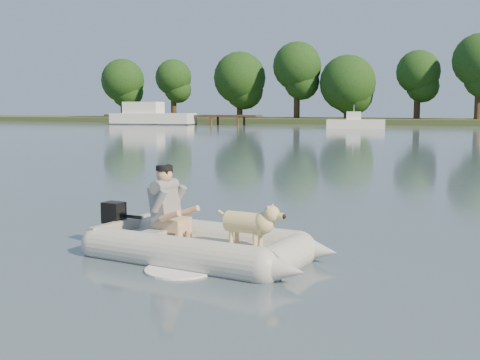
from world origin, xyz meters
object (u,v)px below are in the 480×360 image
at_px(dock, 180,120).
at_px(cabin_cruiser, 153,113).
at_px(dog, 246,226).
at_px(motorboat, 356,117).
at_px(man, 166,200).
at_px(dinghy, 204,218).

relative_size(dock, cabin_cruiser, 1.97).
xyz_separation_m(dock, dog, (27.12, -51.45, -0.07)).
distance_m(dock, motorboat, 20.79).
xyz_separation_m(man, motorboat, (-6.02, 45.44, 0.31)).
relative_size(dinghy, motorboat, 0.80).
height_order(dock, man, man).
bearing_deg(dog, dinghy, -175.43).
xyz_separation_m(man, dog, (1.15, -0.15, -0.22)).
height_order(dog, motorboat, motorboat).
distance_m(dinghy, motorboat, 46.05).
bearing_deg(dock, motorboat, -16.37).
height_order(man, motorboat, motorboat).
height_order(cabin_cruiser, motorboat, cabin_cruiser).
bearing_deg(dock, cabin_cruiser, -139.53).
bearing_deg(dog, cabin_cruiser, 128.26).
bearing_deg(dog, motorboat, 106.56).
relative_size(man, motorboat, 0.18).
distance_m(dinghy, man, 0.63).
xyz_separation_m(dock, cabin_cruiser, (-2.24, -1.91, 0.68)).
distance_m(dock, cabin_cruiser, 3.02).
distance_m(dog, cabin_cruiser, 57.60).
xyz_separation_m(dog, motorboat, (-7.17, 45.60, 0.53)).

